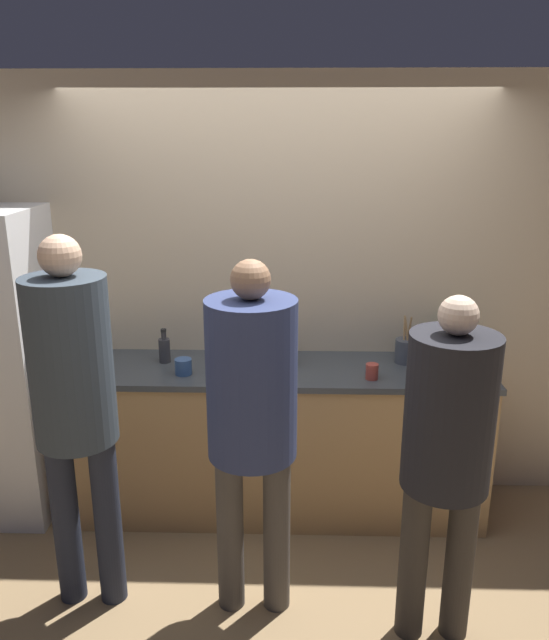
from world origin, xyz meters
name	(u,v)px	position (x,y,z in m)	size (l,w,h in m)	color
ground_plane	(274,540)	(0.00, 0.00, 0.00)	(14.00, 14.00, 0.00)	#8C704C
wall_back	(277,294)	(0.00, 0.65, 1.30)	(5.20, 0.06, 2.60)	#C6B293
counter	(275,438)	(0.00, 0.35, 0.47)	(2.50, 0.63, 0.94)	tan
person_left	(74,392)	(-0.90, -0.48, 1.13)	(0.38, 0.38, 1.85)	#232838
person_center	(252,406)	(-0.08, -0.50, 1.08)	(0.41, 0.41, 1.75)	#4C4742
person_right	(447,442)	(0.76, -0.66, 1.00)	(0.38, 0.38, 1.64)	#38332D
fruit_bowl	(255,353)	(-0.13, 0.47, 0.98)	(0.34, 0.34, 0.12)	#4C3323
utensil_crock	(406,350)	(0.77, 0.44, 1.01)	(0.13, 0.13, 0.29)	#3D424C
bottle_amber	(291,350)	(0.09, 0.37, 1.03)	(0.07, 0.07, 0.24)	brown
bottle_dark	(164,349)	(-0.66, 0.40, 1.02)	(0.07, 0.07, 0.21)	#333338
cup_blue	(183,367)	(-0.52, 0.22, 0.99)	(0.10, 0.10, 0.09)	#335184
cup_red	(372,371)	(0.54, 0.17, 0.98)	(0.07, 0.07, 0.09)	#A33D33
potted_plant	(454,336)	(1.09, 0.56, 1.07)	(0.16, 0.16, 0.24)	#9E6042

